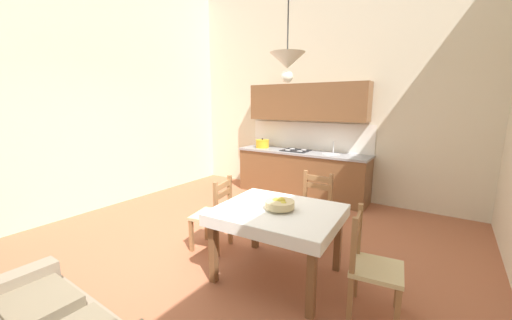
{
  "coord_description": "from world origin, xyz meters",
  "views": [
    {
      "loc": [
        2.17,
        -2.68,
        1.82
      ],
      "look_at": [
        0.16,
        0.35,
        1.12
      ],
      "focal_mm": 20.52,
      "sensor_mm": 36.0,
      "label": 1
    }
  ],
  "objects_px": {
    "dining_table": "(278,221)",
    "dining_chair_window_side": "(372,267)",
    "kitchen_cabinetry": "(302,153)",
    "fruit_bowl": "(280,204)",
    "pendant_lamp": "(287,62)",
    "dining_chair_tv_side": "(214,215)",
    "dining_chair_kitchen_side": "(313,210)"
  },
  "relations": [
    {
      "from": "kitchen_cabinetry",
      "to": "fruit_bowl",
      "type": "height_order",
      "value": "kitchen_cabinetry"
    },
    {
      "from": "dining_table",
      "to": "pendant_lamp",
      "type": "relative_size",
      "value": 1.61
    },
    {
      "from": "dining_chair_tv_side",
      "to": "dining_chair_window_side",
      "type": "relative_size",
      "value": 1.0
    },
    {
      "from": "dining_table",
      "to": "fruit_bowl",
      "type": "xyz_separation_m",
      "value": [
        0.02,
        -0.01,
        0.19
      ]
    },
    {
      "from": "dining_chair_tv_side",
      "to": "dining_chair_window_side",
      "type": "xyz_separation_m",
      "value": [
        1.93,
        -0.14,
        0.0
      ]
    },
    {
      "from": "fruit_bowl",
      "to": "pendant_lamp",
      "type": "xyz_separation_m",
      "value": [
        0.09,
        -0.06,
        1.38
      ]
    },
    {
      "from": "dining_chair_window_side",
      "to": "pendant_lamp",
      "type": "relative_size",
      "value": 1.16
    },
    {
      "from": "dining_table",
      "to": "fruit_bowl",
      "type": "distance_m",
      "value": 0.19
    },
    {
      "from": "fruit_bowl",
      "to": "dining_table",
      "type": "bearing_deg",
      "value": 153.82
    },
    {
      "from": "dining_table",
      "to": "dining_chair_tv_side",
      "type": "height_order",
      "value": "dining_chair_tv_side"
    },
    {
      "from": "dining_table",
      "to": "dining_chair_tv_side",
      "type": "xyz_separation_m",
      "value": [
        -0.97,
        0.09,
        -0.18
      ]
    },
    {
      "from": "dining_table",
      "to": "pendant_lamp",
      "type": "height_order",
      "value": "pendant_lamp"
    },
    {
      "from": "fruit_bowl",
      "to": "pendant_lamp",
      "type": "relative_size",
      "value": 0.37
    },
    {
      "from": "dining_table",
      "to": "dining_chair_window_side",
      "type": "distance_m",
      "value": 0.97
    },
    {
      "from": "kitchen_cabinetry",
      "to": "dining_chair_window_side",
      "type": "bearing_deg",
      "value": -55.06
    },
    {
      "from": "kitchen_cabinetry",
      "to": "pendant_lamp",
      "type": "height_order",
      "value": "pendant_lamp"
    },
    {
      "from": "dining_chair_kitchen_side",
      "to": "fruit_bowl",
      "type": "bearing_deg",
      "value": -88.31
    },
    {
      "from": "dining_table",
      "to": "dining_chair_window_side",
      "type": "relative_size",
      "value": 1.39
    },
    {
      "from": "dining_chair_kitchen_side",
      "to": "pendant_lamp",
      "type": "bearing_deg",
      "value": -83.57
    },
    {
      "from": "dining_chair_window_side",
      "to": "fruit_bowl",
      "type": "relative_size",
      "value": 3.1
    },
    {
      "from": "dining_chair_window_side",
      "to": "pendant_lamp",
      "type": "height_order",
      "value": "pendant_lamp"
    },
    {
      "from": "dining_table",
      "to": "fruit_bowl",
      "type": "bearing_deg",
      "value": -26.18
    },
    {
      "from": "dining_chair_tv_side",
      "to": "fruit_bowl",
      "type": "relative_size",
      "value": 3.1
    },
    {
      "from": "kitchen_cabinetry",
      "to": "dining_chair_tv_side",
      "type": "relative_size",
      "value": 2.82
    },
    {
      "from": "dining_chair_tv_side",
      "to": "dining_chair_window_side",
      "type": "height_order",
      "value": "same"
    },
    {
      "from": "fruit_bowl",
      "to": "pendant_lamp",
      "type": "height_order",
      "value": "pendant_lamp"
    },
    {
      "from": "dining_chair_window_side",
      "to": "dining_chair_tv_side",
      "type": "bearing_deg",
      "value": 175.94
    },
    {
      "from": "kitchen_cabinetry",
      "to": "fruit_bowl",
      "type": "relative_size",
      "value": 8.74
    },
    {
      "from": "kitchen_cabinetry",
      "to": "dining_chair_tv_side",
      "type": "xyz_separation_m",
      "value": [
        0.03,
        -2.66,
        -0.41
      ]
    },
    {
      "from": "dining_chair_window_side",
      "to": "kitchen_cabinetry",
      "type": "bearing_deg",
      "value": 124.94
    },
    {
      "from": "pendant_lamp",
      "to": "dining_table",
      "type": "bearing_deg",
      "value": 146.83
    },
    {
      "from": "fruit_bowl",
      "to": "kitchen_cabinetry",
      "type": "bearing_deg",
      "value": 110.38
    }
  ]
}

